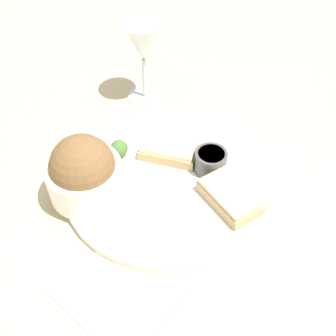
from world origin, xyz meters
TOP-DOWN VIEW (x-y plane):
  - ground_plane at (0.00, 0.00)m, footprint 4.00×4.00m
  - dinner_plate at (0.00, 0.00)m, footprint 0.33×0.33m
  - salad_bowl at (-0.10, -0.08)m, footprint 0.11×0.11m
  - sauce_ramekin at (0.05, 0.04)m, footprint 0.05×0.05m
  - cheese_toast_near at (0.11, -0.01)m, footprint 0.11×0.10m
  - cheese_toast_far at (-0.02, 0.05)m, footprint 0.10×0.07m
  - wine_glass at (-0.14, 0.18)m, footprint 0.08×0.08m
  - garnish at (-0.09, 0.01)m, footprint 0.03×0.03m
  - napkin at (0.17, -0.18)m, footprint 0.15×0.15m
  - fork at (0.02, -0.26)m, footprint 0.17×0.05m

SIDE VIEW (x-z plane):
  - ground_plane at x=0.00m, z-range 0.00..0.00m
  - napkin at x=0.17m, z-range 0.00..0.01m
  - fork at x=0.02m, z-range 0.00..0.01m
  - dinner_plate at x=0.00m, z-range 0.00..0.01m
  - cheese_toast_far at x=-0.02m, z-range 0.01..0.04m
  - cheese_toast_near at x=0.11m, z-range 0.01..0.04m
  - garnish at x=-0.09m, z-range 0.01..0.04m
  - sauce_ramekin at x=0.05m, z-range 0.02..0.05m
  - salad_bowl at x=-0.10m, z-range 0.01..0.11m
  - wine_glass at x=-0.14m, z-range 0.04..0.19m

